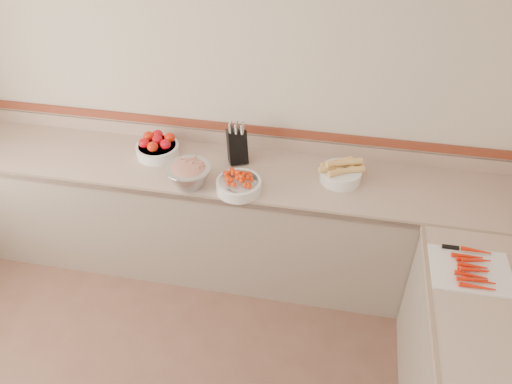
% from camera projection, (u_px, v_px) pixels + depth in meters
% --- Properties ---
extents(back_wall, '(4.00, 0.00, 4.00)m').
position_uv_depth(back_wall, '(224.00, 94.00, 3.41)').
color(back_wall, beige).
rests_on(back_wall, ground_plane).
extents(counter_back, '(4.00, 0.65, 1.08)m').
position_uv_depth(counter_back, '(218.00, 218.00, 3.69)').
color(counter_back, tan).
rests_on(counter_back, ground_plane).
extents(knife_block, '(0.18, 0.19, 0.31)m').
position_uv_depth(knife_block, '(237.00, 145.00, 3.41)').
color(knife_block, black).
rests_on(knife_block, counter_back).
extents(tomato_bowl, '(0.30, 0.30, 0.15)m').
position_uv_depth(tomato_bowl, '(157.00, 147.00, 3.51)').
color(tomato_bowl, white).
rests_on(tomato_bowl, counter_back).
extents(cherry_tomato_bowl, '(0.29, 0.29, 0.16)m').
position_uv_depth(cherry_tomato_bowl, '(239.00, 184.00, 3.19)').
color(cherry_tomato_bowl, white).
rests_on(cherry_tomato_bowl, counter_back).
extents(corn_bowl, '(0.30, 0.28, 0.16)m').
position_uv_depth(corn_bowl, '(341.00, 172.00, 3.27)').
color(corn_bowl, white).
rests_on(corn_bowl, counter_back).
extents(rhubarb_bowl, '(0.30, 0.30, 0.17)m').
position_uv_depth(rhubarb_bowl, '(189.00, 174.00, 3.22)').
color(rhubarb_bowl, '#B2B2BA').
rests_on(rhubarb_bowl, counter_back).
extents(cutting_board, '(0.42, 0.33, 0.06)m').
position_uv_depth(cutting_board, '(471.00, 269.00, 2.66)').
color(cutting_board, white).
rests_on(cutting_board, counter_right).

